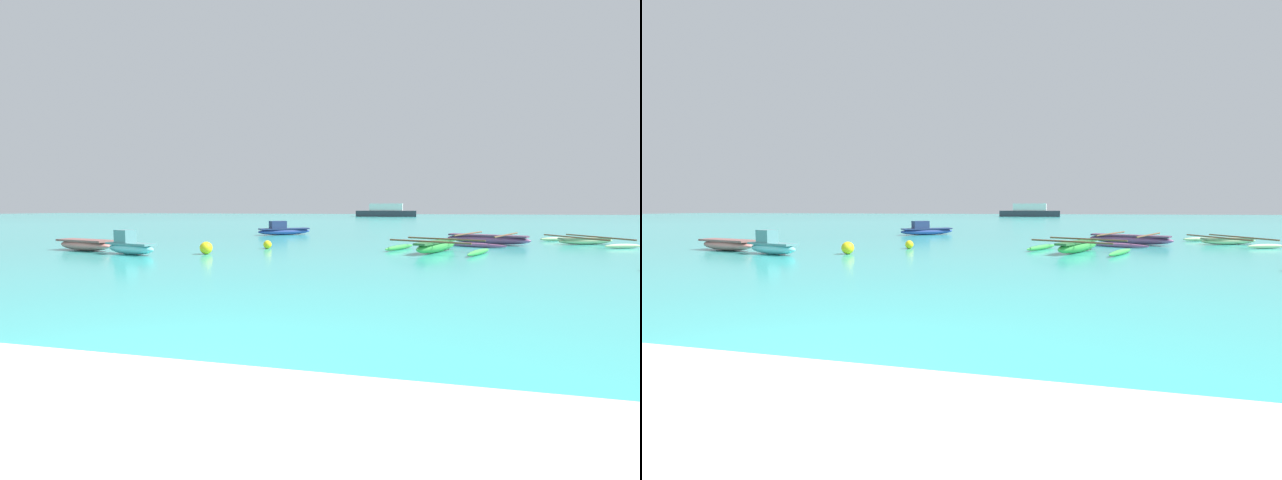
{
  "view_description": "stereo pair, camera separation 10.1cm",
  "coord_description": "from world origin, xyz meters",
  "views": [
    {
      "loc": [
        2.64,
        -3.0,
        1.74
      ],
      "look_at": [
        -1.99,
        16.3,
        0.25
      ],
      "focal_mm": 24.0,
      "sensor_mm": 36.0,
      "label": 1
    },
    {
      "loc": [
        2.74,
        -2.97,
        1.74
      ],
      "look_at": [
        -1.99,
        16.3,
        0.25
      ],
      "focal_mm": 24.0,
      "sensor_mm": 36.0,
      "label": 2
    }
  ],
  "objects": [
    {
      "name": "distant_ferry",
      "position": [
        -4.51,
        83.8,
        1.07
      ],
      "size": [
        11.91,
        2.62,
        2.62
      ],
      "color": "#2D333D",
      "rests_on": "ground_plane"
    },
    {
      "name": "mooring_buoy_1",
      "position": [
        -3.79,
        14.18,
        0.18
      ],
      "size": [
        0.36,
        0.36,
        0.36
      ],
      "color": "yellow",
      "rests_on": "ground_plane"
    },
    {
      "name": "moored_boat_2",
      "position": [
        -10.77,
        11.69,
        0.25
      ],
      "size": [
        2.95,
        1.34,
        0.46
      ],
      "rotation": [
        0.0,
        0.0,
        -0.21
      ],
      "color": "#D98078",
      "rests_on": "ground_plane"
    },
    {
      "name": "mooring_buoy_2",
      "position": [
        -5.28,
        11.59,
        0.24
      ],
      "size": [
        0.47,
        0.47,
        0.47
      ],
      "color": "yellow",
      "rests_on": "ground_plane"
    },
    {
      "name": "ground_plane",
      "position": [
        0.0,
        0.0,
        0.0
      ],
      "size": [
        240.0,
        240.0,
        0.0
      ],
      "color": "#38ADA8"
    },
    {
      "name": "moored_boat_4",
      "position": [
        10.28,
        19.82,
        0.18
      ],
      "size": [
        3.3,
        4.75,
        0.38
      ],
      "rotation": [
        0.0,
        0.0,
        0.39
      ],
      "color": "#BCD899",
      "rests_on": "ground_plane"
    },
    {
      "name": "moored_boat_0",
      "position": [
        -8.07,
        10.91,
        0.32
      ],
      "size": [
        2.48,
        1.2,
        0.91
      ],
      "rotation": [
        0.0,
        0.0,
        -0.26
      ],
      "color": "#7FDEE5",
      "rests_on": "ground_plane"
    },
    {
      "name": "moored_boat_3",
      "position": [
        5.69,
        18.88,
        0.24
      ],
      "size": [
        4.31,
        5.05,
        0.51
      ],
      "rotation": [
        0.0,
        0.0,
        -0.41
      ],
      "color": "#8D5182",
      "rests_on": "ground_plane"
    },
    {
      "name": "moored_boat_1",
      "position": [
        3.21,
        14.42,
        0.23
      ],
      "size": [
        4.16,
        3.68,
        0.5
      ],
      "rotation": [
        0.0,
        0.0,
        1.15
      ],
      "color": "green",
      "rests_on": "ground_plane"
    },
    {
      "name": "moored_boat_5",
      "position": [
        -6.15,
        23.38,
        0.32
      ],
      "size": [
        3.29,
        2.88,
        0.9
      ],
      "rotation": [
        0.0,
        0.0,
        0.68
      ],
      "color": "#2D479A",
      "rests_on": "ground_plane"
    }
  ]
}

